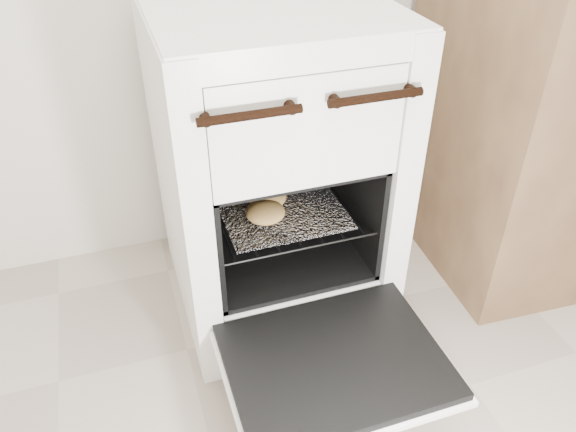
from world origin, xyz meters
name	(u,v)px	position (x,y,z in m)	size (l,w,h in m)	color
stove	(272,174)	(-0.04, 1.19, 0.41)	(0.55, 0.61, 0.84)	white
oven_door	(335,363)	(-0.04, 0.73, 0.18)	(0.50, 0.39, 0.03)	black
oven_rack	(279,208)	(-0.04, 1.13, 0.34)	(0.40, 0.39, 0.01)	black
foil_sheet	(281,210)	(-0.04, 1.11, 0.35)	(0.31, 0.28, 0.01)	white
baked_rolls	(255,198)	(-0.10, 1.15, 0.38)	(0.20, 0.27, 0.05)	tan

